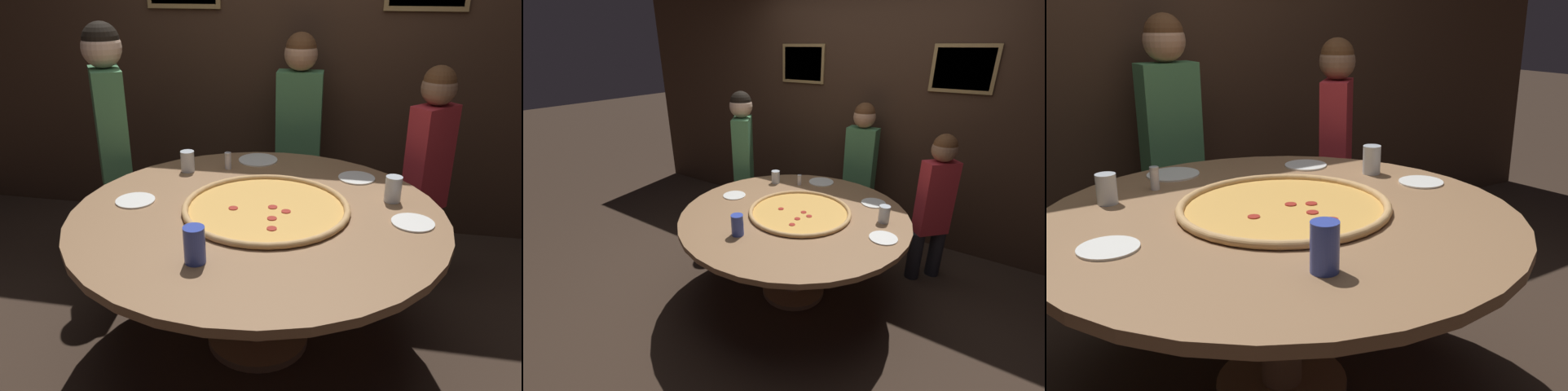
# 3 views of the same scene
# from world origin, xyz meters

# --- Properties ---
(ground_plane) EXTENTS (24.00, 24.00, 0.00)m
(ground_plane) POSITION_xyz_m (0.00, 0.00, 0.00)
(ground_plane) COLOR #38281E
(back_wall) EXTENTS (6.40, 0.08, 2.60)m
(back_wall) POSITION_xyz_m (0.00, 1.48, 1.30)
(back_wall) COLOR #3D281C
(back_wall) RESTS_ON ground_plane
(dining_table) EXTENTS (1.75, 1.75, 0.74)m
(dining_table) POSITION_xyz_m (0.00, 0.00, 0.63)
(dining_table) COLOR #936B47
(dining_table) RESTS_ON ground_plane
(giant_pizza) EXTENTS (0.79, 0.79, 0.03)m
(giant_pizza) POSITION_xyz_m (0.04, 0.02, 0.75)
(giant_pizza) COLOR #E5A84C
(giant_pizza) RESTS_ON dining_table
(drink_cup_by_shaker) EXTENTS (0.08, 0.08, 0.15)m
(drink_cup_by_shaker) POSITION_xyz_m (-0.15, -0.50, 0.81)
(drink_cup_by_shaker) COLOR #384CB7
(drink_cup_by_shaker) RESTS_ON dining_table
(drink_cup_near_right) EXTENTS (0.08, 0.08, 0.13)m
(drink_cup_near_right) POSITION_xyz_m (0.62, 0.24, 0.80)
(drink_cup_near_right) COLOR silver
(drink_cup_near_right) RESTS_ON dining_table
(drink_cup_near_left) EXTENTS (0.08, 0.08, 0.12)m
(drink_cup_near_left) POSITION_xyz_m (-0.49, 0.45, 0.80)
(drink_cup_near_left) COLOR silver
(drink_cup_near_left) RESTS_ON dining_table
(white_plate_far_back) EXTENTS (0.19, 0.19, 0.01)m
(white_plate_far_back) POSITION_xyz_m (0.70, 0.01, 0.74)
(white_plate_far_back) COLOR white
(white_plate_far_back) RESTS_ON dining_table
(white_plate_left_side) EXTENTS (0.23, 0.23, 0.01)m
(white_plate_left_side) POSITION_xyz_m (-0.14, 0.70, 0.74)
(white_plate_left_side) COLOR white
(white_plate_left_side) RESTS_ON dining_table
(white_plate_near_front) EXTENTS (0.20, 0.20, 0.01)m
(white_plate_near_front) POSITION_xyz_m (0.45, 0.51, 0.74)
(white_plate_near_front) COLOR white
(white_plate_near_front) RESTS_ON dining_table
(white_plate_beside_cup) EXTENTS (0.19, 0.19, 0.01)m
(white_plate_beside_cup) POSITION_xyz_m (-0.61, 0.00, 0.74)
(white_plate_beside_cup) COLOR white
(white_plate_beside_cup) RESTS_ON dining_table
(condiment_shaker) EXTENTS (0.04, 0.04, 0.10)m
(condiment_shaker) POSITION_xyz_m (-0.28, 0.53, 0.79)
(condiment_shaker) COLOR silver
(condiment_shaker) RESTS_ON dining_table
(diner_side_left) EXTENTS (0.36, 0.22, 1.43)m
(diner_side_left) POSITION_xyz_m (0.04, 1.20, 0.81)
(diner_side_left) COLOR #232328
(diner_side_left) RESTS_ON ground_plane
(diner_side_right) EXTENTS (0.32, 0.40, 1.53)m
(diner_side_right) POSITION_xyz_m (-1.02, 0.63, 0.87)
(diner_side_right) COLOR #232328
(diner_side_right) RESTS_ON ground_plane
(diner_far_left) EXTENTS (0.31, 0.32, 1.31)m
(diner_far_left) POSITION_xyz_m (0.86, 0.84, 0.74)
(diner_far_left) COLOR #232328
(diner_far_left) RESTS_ON ground_plane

